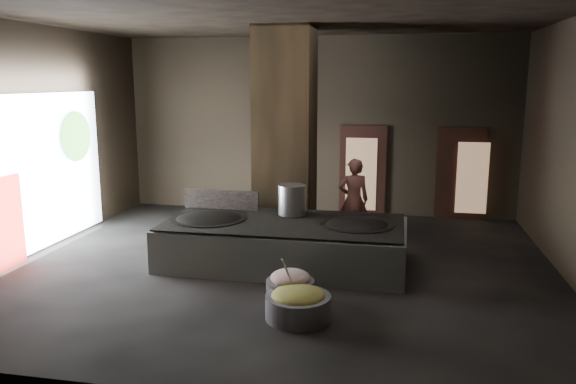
% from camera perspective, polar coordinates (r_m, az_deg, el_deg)
% --- Properties ---
extents(floor, '(10.00, 9.00, 0.10)m').
position_cam_1_polar(floor, '(10.59, -0.72, -7.72)').
color(floor, black).
rests_on(floor, ground).
extents(ceiling, '(10.00, 9.00, 0.10)m').
position_cam_1_polar(ceiling, '(10.09, -0.79, 17.83)').
color(ceiling, black).
rests_on(ceiling, back_wall).
extents(back_wall, '(10.00, 0.10, 4.50)m').
position_cam_1_polar(back_wall, '(14.55, 2.98, 6.72)').
color(back_wall, black).
rests_on(back_wall, ground).
extents(front_wall, '(10.00, 0.10, 4.50)m').
position_cam_1_polar(front_wall, '(5.76, -10.14, -0.35)').
color(front_wall, black).
rests_on(front_wall, ground).
extents(left_wall, '(0.10, 9.00, 4.50)m').
position_cam_1_polar(left_wall, '(12.17, -24.79, 4.83)').
color(left_wall, black).
rests_on(left_wall, ground).
extents(pillar, '(1.20, 1.20, 4.50)m').
position_cam_1_polar(pillar, '(12.00, -0.27, 5.77)').
color(pillar, black).
rests_on(pillar, ground).
extents(hearth_platform, '(4.50, 2.20, 0.78)m').
position_cam_1_polar(hearth_platform, '(10.52, -0.42, -5.34)').
color(hearth_platform, '#ABBEAE').
rests_on(hearth_platform, ground).
extents(platform_cap, '(4.37, 2.10, 0.03)m').
position_cam_1_polar(platform_cap, '(10.41, -0.42, -3.09)').
color(platform_cap, black).
rests_on(platform_cap, hearth_platform).
extents(wok_left, '(1.41, 1.41, 0.39)m').
position_cam_1_polar(wok_left, '(10.76, -8.07, -3.09)').
color(wok_left, black).
rests_on(wok_left, hearth_platform).
extents(wok_left_rim, '(1.44, 1.44, 0.05)m').
position_cam_1_polar(wok_left_rim, '(10.74, -8.08, -2.73)').
color(wok_left_rim, black).
rests_on(wok_left_rim, hearth_platform).
extents(wok_right, '(1.31, 1.31, 0.37)m').
position_cam_1_polar(wok_right, '(10.30, 7.03, -3.71)').
color(wok_right, black).
rests_on(wok_right, hearth_platform).
extents(wok_right_rim, '(1.34, 1.34, 0.05)m').
position_cam_1_polar(wok_right_rim, '(10.28, 7.04, -3.33)').
color(wok_right_rim, black).
rests_on(wok_right_rim, hearth_platform).
extents(stock_pot, '(0.54, 0.54, 0.58)m').
position_cam_1_polar(stock_pot, '(10.86, 0.42, -0.79)').
color(stock_pot, '#A7AAAE').
rests_on(stock_pot, hearth_platform).
extents(splash_guard, '(1.56, 0.08, 0.39)m').
position_cam_1_polar(splash_guard, '(11.43, -6.80, -0.76)').
color(splash_guard, black).
rests_on(splash_guard, hearth_platform).
extents(cook, '(0.73, 0.56, 1.79)m').
position_cam_1_polar(cook, '(12.03, 6.67, -0.81)').
color(cook, '#9F5D51').
rests_on(cook, ground).
extents(veg_basin, '(1.04, 1.04, 0.35)m').
position_cam_1_polar(veg_basin, '(8.28, 1.03, -11.60)').
color(veg_basin, slate).
rests_on(veg_basin, ground).
extents(veg_fill, '(0.78, 0.78, 0.24)m').
position_cam_1_polar(veg_fill, '(8.22, 1.04, -10.48)').
color(veg_fill, olive).
rests_on(veg_fill, veg_basin).
extents(ladle, '(0.22, 0.34, 0.68)m').
position_cam_1_polar(ladle, '(8.31, 0.20, -8.75)').
color(ladle, '#A7AAAE').
rests_on(ladle, veg_basin).
extents(meat_basin, '(0.85, 0.85, 0.41)m').
position_cam_1_polar(meat_basin, '(8.72, 0.23, -10.21)').
color(meat_basin, slate).
rests_on(meat_basin, ground).
extents(meat_fill, '(0.61, 0.61, 0.23)m').
position_cam_1_polar(meat_fill, '(8.63, 0.23, -8.68)').
color(meat_fill, tan).
rests_on(meat_fill, meat_basin).
extents(doorway_near, '(1.18, 0.08, 2.38)m').
position_cam_1_polar(doorway_near, '(14.46, 7.59, 2.02)').
color(doorway_near, black).
rests_on(doorway_near, ground).
extents(doorway_near_glow, '(0.78, 0.04, 1.85)m').
position_cam_1_polar(doorway_near_glow, '(14.43, 7.42, 1.80)').
color(doorway_near_glow, '#8C6647').
rests_on(doorway_near_glow, ground).
extents(doorway_far, '(1.18, 0.08, 2.38)m').
position_cam_1_polar(doorway_far, '(14.52, 17.09, 1.65)').
color(doorway_far, black).
rests_on(doorway_far, ground).
extents(doorway_far_glow, '(0.74, 0.04, 1.76)m').
position_cam_1_polar(doorway_far_glow, '(14.46, 18.21, 1.35)').
color(doorway_far_glow, '#8C6647').
rests_on(doorway_far_glow, ground).
extents(left_opening, '(0.04, 4.20, 3.10)m').
position_cam_1_polar(left_opening, '(12.35, -23.63, 1.95)').
color(left_opening, white).
rests_on(left_opening, ground).
extents(pavilion_sliver, '(0.05, 0.90, 1.70)m').
position_cam_1_polar(pavilion_sliver, '(11.43, -26.73, -2.84)').
color(pavilion_sliver, maroon).
rests_on(pavilion_sliver, ground).
extents(tree_silhouette, '(0.28, 1.10, 1.10)m').
position_cam_1_polar(tree_silhouette, '(13.14, -20.76, 5.31)').
color(tree_silhouette, '#194714').
rests_on(tree_silhouette, left_opening).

